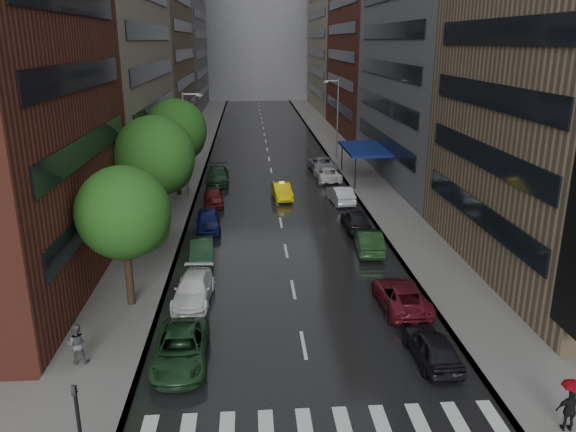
{
  "coord_description": "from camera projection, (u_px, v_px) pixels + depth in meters",
  "views": [
    {
      "loc": [
        -2.3,
        -18.56,
        13.34
      ],
      "look_at": [
        0.0,
        14.17,
        3.0
      ],
      "focal_mm": 35.0,
      "sensor_mm": 36.0,
      "label": 1
    }
  ],
  "objects": [
    {
      "name": "ground",
      "position": [
        313.0,
        398.0,
        21.82
      ],
      "size": [
        220.0,
        220.0,
        0.0
      ],
      "primitive_type": "plane",
      "color": "gray",
      "rests_on": "ground"
    },
    {
      "name": "street_lamp_right",
      "position": [
        337.0,
        117.0,
        63.68
      ],
      "size": [
        1.74,
        0.22,
        9.0
      ],
      "color": "gray",
      "rests_on": "sidewalk_right"
    },
    {
      "name": "tree_near",
      "position": [
        123.0,
        213.0,
        27.85
      ],
      "size": [
        4.7,
        4.7,
        7.5
      ],
      "color": "#382619",
      "rests_on": "ground"
    },
    {
      "name": "street_lamp_left",
      "position": [
        186.0,
        142.0,
        48.38
      ],
      "size": [
        1.74,
        0.22,
        9.0
      ],
      "color": "gray",
      "rests_on": "sidewalk_left"
    },
    {
      "name": "buildings_right",
      "position": [
        381.0,
        26.0,
        72.26
      ],
      "size": [
        8.05,
        109.1,
        36.0
      ],
      "color": "#937A5B",
      "rests_on": "ground"
    },
    {
      "name": "road",
      "position": [
        268.0,
        152.0,
        69.39
      ],
      "size": [
        14.0,
        140.0,
        0.01
      ],
      "primitive_type": "cube",
      "color": "black",
      "rests_on": "ground"
    },
    {
      "name": "awning",
      "position": [
        365.0,
        149.0,
        54.78
      ],
      "size": [
        4.0,
        8.0,
        3.12
      ],
      "color": "navy",
      "rests_on": "sidewalk_right"
    },
    {
      "name": "buildings_left",
      "position": [
        147.0,
        18.0,
        71.95
      ],
      "size": [
        8.0,
        108.0,
        38.0
      ],
      "color": "maroon",
      "rests_on": "ground"
    },
    {
      "name": "sidewalk_right",
      "position": [
        340.0,
        151.0,
        69.97
      ],
      "size": [
        4.0,
        140.0,
        0.15
      ],
      "primitive_type": "cube",
      "color": "gray",
      "rests_on": "ground"
    },
    {
      "name": "ped_red_umbrella",
      "position": [
        572.0,
        401.0,
        19.49
      ],
      "size": [
        1.0,
        0.82,
        2.01
      ],
      "color": "black",
      "rests_on": "sidewalk_right"
    },
    {
      "name": "parked_cars_left",
      "position": [
        206.0,
        230.0,
        39.0
      ],
      "size": [
        2.42,
        37.09,
        1.54
      ],
      "color": "#1C3F22",
      "rests_on": "ground"
    },
    {
      "name": "tree_mid",
      "position": [
        155.0,
        156.0,
        37.37
      ],
      "size": [
        5.42,
        5.42,
        8.63
      ],
      "color": "#382619",
      "rests_on": "ground"
    },
    {
      "name": "crosswalk",
      "position": [
        325.0,
        432.0,
        19.93
      ],
      "size": [
        13.15,
        2.8,
        0.01
      ],
      "color": "silver",
      "rests_on": "ground"
    },
    {
      "name": "tree_far",
      "position": [
        176.0,
        130.0,
        48.37
      ],
      "size": [
        5.38,
        5.38,
        8.58
      ],
      "color": "#382619",
      "rests_on": "ground"
    },
    {
      "name": "sidewalk_left",
      "position": [
        194.0,
        153.0,
        68.77
      ],
      "size": [
        4.0,
        140.0,
        0.15
      ],
      "primitive_type": "cube",
      "color": "gray",
      "rests_on": "ground"
    },
    {
      "name": "taxi",
      "position": [
        282.0,
        191.0,
        49.07
      ],
      "size": [
        1.82,
        4.29,
        1.38
      ],
      "primitive_type": "imported",
      "rotation": [
        0.0,
        0.0,
        0.09
      ],
      "color": "yellow",
      "rests_on": "ground"
    },
    {
      "name": "ped_black_umbrella",
      "position": [
        76.0,
        337.0,
        23.63
      ],
      "size": [
        0.96,
        0.98,
        2.09
      ],
      "color": "#54555A",
      "rests_on": "sidewalk_left"
    },
    {
      "name": "traffic_light",
      "position": [
        79.0,
        425.0,
        16.93
      ],
      "size": [
        0.18,
        0.15,
        3.45
      ],
      "color": "black",
      "rests_on": "sidewalk_left"
    },
    {
      "name": "parked_cars_right",
      "position": [
        348.0,
        207.0,
        44.13
      ],
      "size": [
        2.92,
        42.4,
        1.51
      ],
      "color": "black",
      "rests_on": "ground"
    },
    {
      "name": "building_far",
      "position": [
        257.0,
        28.0,
        129.29
      ],
      "size": [
        40.0,
        14.0,
        32.0
      ],
      "primitive_type": "cube",
      "color": "slate",
      "rests_on": "ground"
    }
  ]
}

